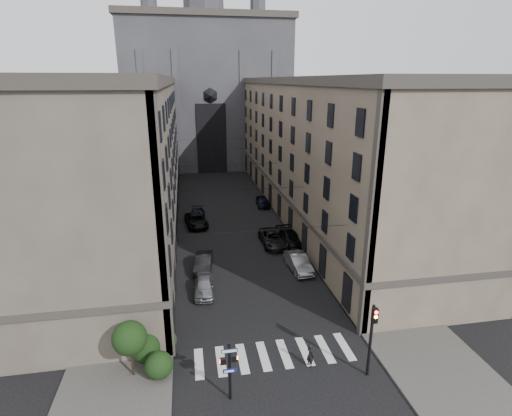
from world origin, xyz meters
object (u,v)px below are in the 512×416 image
car_right_far (263,201)px  car_right_midfar (290,238)px  car_left_midfar (196,220)px  gothic_tower (206,83)px  car_right_midnear (273,238)px  car_left_near (204,286)px  car_left_far (198,215)px  car_right_near (298,262)px  traffic_light_right (372,332)px  pedestrian_signal_left (229,367)px  car_left_midnear (203,263)px  pedestrian (310,355)px

car_right_far → car_right_midfar: bearing=-85.5°
car_right_midfar → car_left_midfar: bearing=135.8°
gothic_tower → car_right_midnear: size_ratio=9.84×
car_left_near → car_left_far: bearing=93.7°
car_right_near → car_right_midfar: size_ratio=0.92×
gothic_tower → car_right_midnear: 53.58m
traffic_light_right → car_right_midfar: 22.39m
traffic_light_right → car_right_near: size_ratio=1.05×
pedestrian_signal_left → car_left_midfar: pedestrian_signal_left is taller
car_right_midfar → car_left_midnear: bearing=-161.3°
car_left_midnear → traffic_light_right: bearing=-52.7°
car_right_far → pedestrian: size_ratio=2.62×
car_left_far → car_right_midnear: car_right_midnear is taller
car_left_midfar → car_right_far: 12.37m
gothic_tower → car_left_far: gothic_tower is taller
car_left_midfar → car_right_midfar: size_ratio=1.04×
car_left_near → car_right_far: bearing=71.9°
gothic_tower → car_right_far: 40.01m
pedestrian_signal_left → gothic_tower: bearing=87.3°
traffic_light_right → car_right_far: (0.22, 37.30, -2.53)m
car_left_midfar → car_right_far: bearing=26.6°
car_right_midnear → car_left_near: bearing=-131.5°
car_left_near → gothic_tower: bearing=90.1°
car_right_midfar → car_right_far: size_ratio=1.21×
car_left_midnear → car_right_midfar: 11.52m
car_right_far → pedestrian_signal_left: bearing=-100.8°
car_right_midnear → pedestrian: pedestrian is taller
traffic_light_right → car_left_near: bearing=128.6°
car_left_midnear → car_right_near: bearing=-2.5°
car_left_midnear → pedestrian_signal_left: bearing=-80.0°
pedestrian_signal_left → pedestrian: (5.66, 1.97, -1.47)m
pedestrian_signal_left → car_right_near: 18.31m
pedestrian_signal_left → car_left_near: pedestrian_signal_left is taller
car_left_midnear → car_left_far: car_left_midnear is taller
traffic_light_right → car_right_midfar: traffic_light_right is taller
car_left_midnear → car_right_midnear: (8.40, 5.10, 0.04)m
gothic_tower → pedestrian_signal_left: (-3.51, -73.46, -15.48)m
pedestrian_signal_left → car_right_midnear: size_ratio=0.68×
car_right_midfar → car_right_midnear: bearing=168.8°
traffic_light_right → car_left_far: size_ratio=1.07×
car_left_far → car_left_midfar: bearing=-94.9°
car_left_midfar → car_right_far: size_ratio=1.25×
car_right_near → car_left_midfar: bearing=119.5°
car_left_midnear → car_left_midfar: bearing=98.9°
traffic_light_right → pedestrian: size_ratio=3.05×
traffic_light_right → car_left_far: (-9.80, 32.53, -2.58)m
gothic_tower → pedestrian_signal_left: size_ratio=14.50×
car_right_midnear → car_right_far: size_ratio=1.32×
pedestrian_signal_left → car_right_midfar: (9.71, 22.66, -1.54)m
car_left_near → pedestrian: 12.75m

